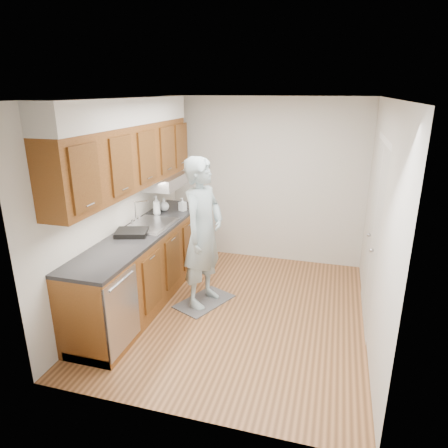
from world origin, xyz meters
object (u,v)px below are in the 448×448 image
at_px(soap_bottle_b, 183,204).
at_px(dish_rack, 132,233).
at_px(person, 203,223).
at_px(soap_bottle_c, 164,204).
at_px(soap_bottle_a, 157,205).

height_order(soap_bottle_b, dish_rack, soap_bottle_b).
distance_m(person, soap_bottle_c, 1.12).
height_order(person, dish_rack, person).
xyz_separation_m(soap_bottle_b, soap_bottle_c, (-0.26, -0.07, -0.00)).
bearing_deg(soap_bottle_b, dish_rack, -101.13).
bearing_deg(soap_bottle_a, person, -32.15).
bearing_deg(soap_bottle_c, dish_rack, -87.89).
bearing_deg(soap_bottle_c, soap_bottle_a, -94.22).
distance_m(person, soap_bottle_b, 1.00).
xyz_separation_m(soap_bottle_a, soap_bottle_b, (0.27, 0.28, -0.04)).
distance_m(soap_bottle_a, soap_bottle_c, 0.22).
bearing_deg(person, soap_bottle_c, 60.86).
bearing_deg(dish_rack, person, 2.52).
bearing_deg(person, soap_bottle_a, 70.46).
bearing_deg(soap_bottle_a, soap_bottle_b, 45.76).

